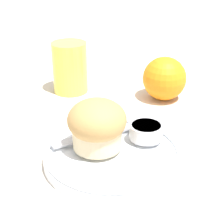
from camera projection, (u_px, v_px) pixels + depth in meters
The scene contains 8 objects.
ground_plane at pixel (120, 159), 0.53m from camera, with size 3.00×3.00×0.00m, color beige.
plate at pixel (113, 155), 0.52m from camera, with size 0.19×0.19×0.02m.
muffin at pixel (97, 126), 0.50m from camera, with size 0.08×0.08×0.07m.
cream_ramekin at pixel (146, 131), 0.54m from camera, with size 0.05×0.05×0.02m.
berry_pair at pixel (93, 129), 0.55m from camera, with size 0.03×0.02×0.02m.
butter_knife at pixel (110, 131), 0.56m from camera, with size 0.16×0.11×0.00m.
orange_fruit at pixel (164, 79), 0.69m from camera, with size 0.08×0.08×0.08m.
juice_glass at pixel (70, 67), 0.72m from camera, with size 0.07×0.07×0.10m.
Camera 1 is at (0.02, -0.44, 0.30)m, focal length 60.00 mm.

